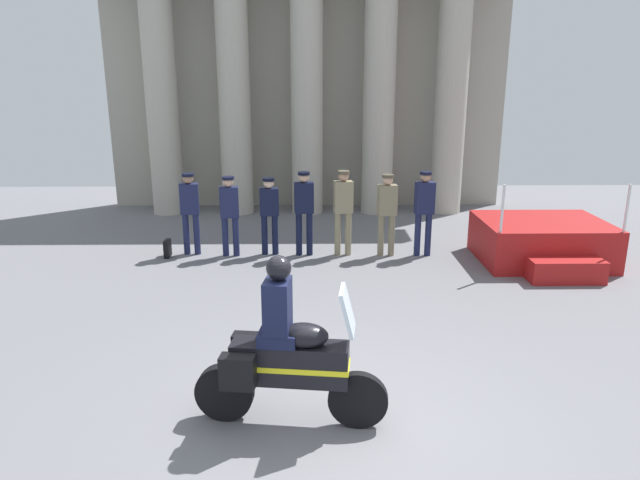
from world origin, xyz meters
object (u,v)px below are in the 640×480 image
at_px(officer_in_row_5, 387,208).
at_px(officer_in_row_6, 424,207).
at_px(officer_in_row_1, 229,210).
at_px(officer_in_row_4, 343,206).
at_px(officer_in_row_2, 269,210).
at_px(officer_in_row_3, 304,207).
at_px(motorcycle_with_rider, 283,356).
at_px(officer_in_row_0, 190,207).
at_px(briefcase_on_ground, 168,248).
at_px(reviewing_stand, 543,243).

xyz_separation_m(officer_in_row_5, officer_in_row_6, (0.76, -0.01, 0.04)).
bearing_deg(officer_in_row_1, officer_in_row_4, 172.79).
xyz_separation_m(officer_in_row_2, officer_in_row_3, (0.72, -0.06, 0.08)).
xyz_separation_m(officer_in_row_3, motorcycle_with_rider, (-0.16, -6.10, -0.24)).
bearing_deg(officer_in_row_6, motorcycle_with_rider, 58.54).
relative_size(officer_in_row_5, motorcycle_with_rider, 0.82).
height_order(officer_in_row_3, officer_in_row_5, officer_in_row_3).
distance_m(officer_in_row_0, officer_in_row_2, 1.64).
height_order(officer_in_row_6, motorcycle_with_rider, motorcycle_with_rider).
relative_size(officer_in_row_5, briefcase_on_ground, 4.75).
xyz_separation_m(officer_in_row_0, officer_in_row_6, (4.83, -0.17, 0.03)).
bearing_deg(officer_in_row_3, motorcycle_with_rider, 80.58).
bearing_deg(officer_in_row_0, reviewing_stand, 166.83).
height_order(officer_in_row_2, officer_in_row_4, officer_in_row_4).
distance_m(officer_in_row_2, motorcycle_with_rider, 6.19).
height_order(officer_in_row_0, motorcycle_with_rider, motorcycle_with_rider).
bearing_deg(officer_in_row_3, officer_in_row_0, -10.32).
bearing_deg(officer_in_row_6, officer_in_row_5, -8.75).
relative_size(officer_in_row_0, officer_in_row_1, 1.03).
xyz_separation_m(officer_in_row_2, officer_in_row_6, (3.18, -0.14, 0.09)).
bearing_deg(officer_in_row_3, briefcase_on_ground, -6.25).
relative_size(officer_in_row_2, officer_in_row_5, 0.95).
relative_size(officer_in_row_2, officer_in_row_3, 0.93).
height_order(officer_in_row_0, officer_in_row_4, officer_in_row_4).
height_order(officer_in_row_5, briefcase_on_ground, officer_in_row_5).
bearing_deg(officer_in_row_0, briefcase_on_ground, 12.97).
height_order(reviewing_stand, officer_in_row_5, reviewing_stand).
relative_size(officer_in_row_2, officer_in_row_4, 0.91).
relative_size(officer_in_row_0, officer_in_row_5, 1.00).
height_order(officer_in_row_5, officer_in_row_6, officer_in_row_6).
relative_size(officer_in_row_1, officer_in_row_4, 0.94).
xyz_separation_m(officer_in_row_0, officer_in_row_5, (4.06, -0.16, -0.00)).
distance_m(officer_in_row_3, officer_in_row_5, 1.70).
distance_m(officer_in_row_3, briefcase_on_ground, 2.97).
xyz_separation_m(officer_in_row_3, officer_in_row_6, (2.46, -0.08, 0.01)).
bearing_deg(motorcycle_with_rider, officer_in_row_4, 88.05).
height_order(officer_in_row_1, motorcycle_with_rider, motorcycle_with_rider).
bearing_deg(officer_in_row_3, reviewing_stand, 165.43).
height_order(officer_in_row_5, motorcycle_with_rider, motorcycle_with_rider).
bearing_deg(officer_in_row_6, officer_in_row_4, -10.51).
distance_m(officer_in_row_1, officer_in_row_6, 3.99).
height_order(reviewing_stand, officer_in_row_4, officer_in_row_4).
height_order(officer_in_row_2, officer_in_row_3, officer_in_row_3).
distance_m(officer_in_row_1, officer_in_row_3, 1.53).
distance_m(officer_in_row_6, briefcase_on_ground, 5.37).
bearing_deg(officer_in_row_4, briefcase_on_ground, -6.65).
xyz_separation_m(officer_in_row_4, officer_in_row_5, (0.90, -0.06, -0.04)).
bearing_deg(officer_in_row_4, officer_in_row_0, -9.74).
distance_m(reviewing_stand, officer_in_row_0, 7.21).
bearing_deg(officer_in_row_6, briefcase_on_ground, -7.86).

